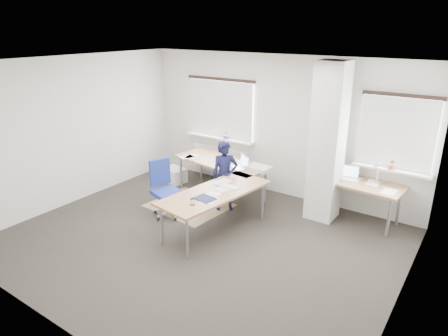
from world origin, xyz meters
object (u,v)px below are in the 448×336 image
Objects in this scene: task_chair at (166,201)px; desk_main at (221,177)px; desk_side at (361,185)px; person at (225,176)px.

desk_main is at bearing 62.00° from task_chair.
desk_side is at bearing 34.34° from desk_main.
task_chair is 1.16m from person.
desk_main is at bearing -149.26° from desk_side.
task_chair is at bearing -144.20° from desk_side.
person reaches higher than desk_side.
desk_main is 2.01× the size of desk_side.
task_chair is at bearing -128.04° from desk_main.
desk_side is 2.42m from person.
task_chair is at bearing -174.47° from person.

